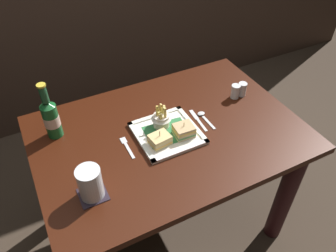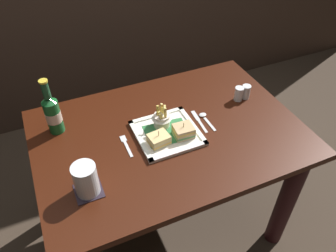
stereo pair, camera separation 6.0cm
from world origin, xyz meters
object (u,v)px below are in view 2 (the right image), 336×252
(beer_bottle, at_px, (53,113))
(water_glass, at_px, (86,181))
(sandwich_half_right, at_px, (183,131))
(salt_shaker, at_px, (239,95))
(fork, at_px, (126,145))
(pepper_shaker, at_px, (246,93))
(sandwich_half_left, at_px, (159,139))
(spoon, at_px, (205,117))
(square_plate, at_px, (167,133))
(dining_table, at_px, (169,157))
(knife, at_px, (199,120))
(fries_cup, at_px, (162,118))

(beer_bottle, xyz_separation_m, water_glass, (0.05, -0.38, -0.04))
(sandwich_half_right, distance_m, salt_shaker, 0.38)
(beer_bottle, relative_size, fork, 1.96)
(sandwich_half_right, bearing_deg, salt_shaker, 20.09)
(pepper_shaker, bearing_deg, sandwich_half_left, -165.64)
(water_glass, xyz_separation_m, spoon, (0.59, 0.19, -0.05))
(square_plate, bearing_deg, sandwich_half_right, -38.02)
(square_plate, bearing_deg, sandwich_half_left, -141.98)
(sandwich_half_right, bearing_deg, sandwich_half_left, 180.00)
(pepper_shaker, bearing_deg, water_glass, -163.40)
(dining_table, xyz_separation_m, water_glass, (-0.40, -0.18, 0.22))
(square_plate, xyz_separation_m, sandwich_half_left, (-0.06, -0.04, 0.02))
(water_glass, height_order, knife, water_glass)
(sandwich_half_left, bearing_deg, sandwich_half_right, -0.00)
(sandwich_half_left, relative_size, beer_bottle, 0.35)
(square_plate, relative_size, beer_bottle, 1.01)
(sandwich_half_left, distance_m, water_glass, 0.35)
(dining_table, relative_size, water_glass, 9.08)
(spoon, bearing_deg, knife, -169.71)
(fries_cup, xyz_separation_m, beer_bottle, (-0.43, 0.17, 0.04))
(dining_table, height_order, water_glass, water_glass)
(dining_table, xyz_separation_m, sandwich_half_right, (0.04, -0.06, 0.20))
(water_glass, xyz_separation_m, knife, (0.55, 0.19, -0.06))
(sandwich_half_left, distance_m, spoon, 0.27)
(square_plate, height_order, sandwich_half_left, sandwich_half_left)
(square_plate, distance_m, knife, 0.17)
(water_glass, bearing_deg, beer_bottle, 97.01)
(salt_shaker, bearing_deg, sandwich_half_right, -159.91)
(water_glass, relative_size, spoon, 0.99)
(salt_shaker, distance_m, pepper_shaker, 0.04)
(sandwich_half_left, bearing_deg, knife, 17.04)
(spoon, xyz_separation_m, pepper_shaker, (0.26, 0.06, 0.03))
(dining_table, distance_m, knife, 0.23)
(beer_bottle, xyz_separation_m, spoon, (0.63, -0.19, -0.09))
(fork, bearing_deg, fries_cup, 12.73)
(knife, bearing_deg, dining_table, -175.81)
(sandwich_half_right, xyz_separation_m, fork, (-0.24, 0.05, -0.03))
(sandwich_half_right, height_order, pepper_shaker, sandwich_half_right)
(spoon, bearing_deg, fork, -176.85)
(water_glass, distance_m, spoon, 0.62)
(sandwich_half_right, distance_m, water_glass, 0.46)
(water_glass, height_order, fork, water_glass)
(dining_table, relative_size, knife, 7.30)
(water_glass, distance_m, fork, 0.27)
(square_plate, bearing_deg, spoon, 8.63)
(dining_table, distance_m, spoon, 0.25)
(sandwich_half_right, distance_m, pepper_shaker, 0.42)
(dining_table, xyz_separation_m, fork, (-0.20, -0.00, 0.16))
(beer_bottle, height_order, salt_shaker, beer_bottle)
(fries_cup, height_order, fork, fries_cup)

